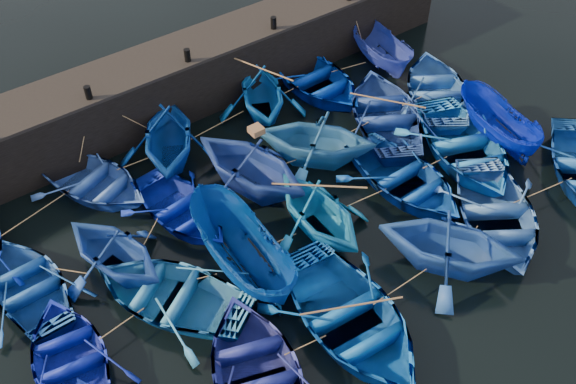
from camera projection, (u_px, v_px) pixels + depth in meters
ground at (347, 263)px, 20.69m from camera, size 120.00×120.00×0.00m
quay_wall at (180, 80)px, 25.81m from camera, size 26.00×2.50×2.50m
quay_top at (177, 52)px, 24.89m from camera, size 26.00×2.50×0.12m
bollard_1 at (88, 93)px, 22.47m from camera, size 0.24×0.24×0.50m
bollard_2 at (187, 55)px, 24.16m from camera, size 0.24×0.24×0.50m
bollard_3 at (274, 23)px, 25.85m from camera, size 0.24×0.24×0.50m
boat_1 at (94, 182)px, 22.71m from camera, size 4.83×5.52×0.95m
boat_2 at (168, 136)px, 23.45m from camera, size 5.54×5.75×2.33m
boat_3 at (262, 92)px, 25.50m from camera, size 5.04×5.29×2.17m
boat_4 at (315, 79)px, 27.06m from camera, size 3.90×5.37×1.10m
boat_5 at (381, 50)px, 28.15m from camera, size 2.49×4.51×1.65m
boat_6 at (28, 284)px, 19.53m from camera, size 3.20×4.41×0.90m
boat_7 at (114, 250)px, 19.73m from camera, size 4.41×4.77×2.07m
boat_8 at (182, 209)px, 21.78m from camera, size 3.65×4.75×0.92m
boat_9 at (250, 164)px, 22.24m from camera, size 5.23×5.68×2.49m
boat_10 at (316, 138)px, 23.38m from camera, size 5.78×5.81×2.32m
boat_11 at (386, 113)px, 25.36m from camera, size 6.26×6.85×1.16m
boat_12 at (437, 89)px, 26.56m from camera, size 6.12×6.47×1.09m
boat_13 at (70, 358)px, 17.74m from camera, size 3.72×4.75×0.90m
boat_14 at (171, 294)px, 19.19m from camera, size 5.81×6.26×1.06m
boat_15 at (241, 252)px, 19.77m from camera, size 2.04×5.09×1.95m
boat_16 at (318, 210)px, 20.87m from camera, size 3.74×4.28×2.18m
boat_17 at (405, 179)px, 22.75m from camera, size 3.66×5.09×1.05m
boat_18 at (464, 147)px, 23.90m from camera, size 5.81×6.74×1.18m
boat_19 at (496, 124)px, 24.49m from camera, size 2.13×4.37×1.62m
boat_21 at (258, 373)px, 17.32m from camera, size 5.13×6.05×1.07m
boat_22 at (350, 319)px, 18.47m from camera, size 4.64×6.13×1.20m
boat_23 at (450, 243)px, 19.76m from camera, size 5.76×5.91×2.37m
boat_24 at (496, 214)px, 21.48m from camera, size 6.17×6.61×1.12m
wooden_crate at (256, 130)px, 21.40m from camera, size 0.45×0.45×0.23m
mooring_ropes at (249, 164)px, 22.79m from camera, size 18.29×11.64×2.10m
loose_oars at (329, 153)px, 21.94m from camera, size 9.68×12.11×1.08m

